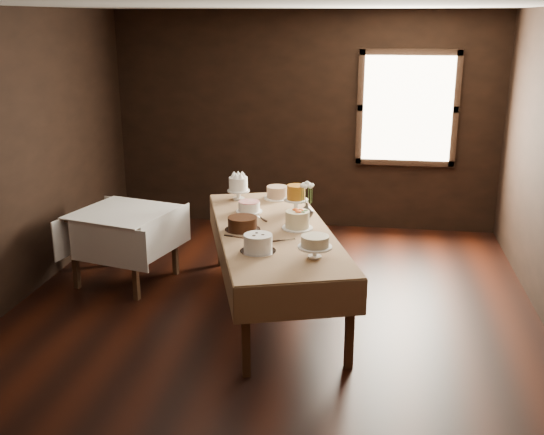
# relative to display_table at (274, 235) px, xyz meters

# --- Properties ---
(floor) EXTENTS (5.00, 6.00, 0.01)m
(floor) POSITION_rel_display_table_xyz_m (0.00, -0.32, -0.75)
(floor) COLOR black
(floor) RESTS_ON ground
(ceiling) EXTENTS (5.00, 6.00, 0.01)m
(ceiling) POSITION_rel_display_table_xyz_m (0.00, -0.32, 2.05)
(ceiling) COLOR beige
(ceiling) RESTS_ON wall_back
(wall_back) EXTENTS (5.00, 0.02, 2.80)m
(wall_back) POSITION_rel_display_table_xyz_m (0.00, 2.68, 0.65)
(wall_back) COLOR black
(wall_back) RESTS_ON ground
(wall_front) EXTENTS (5.00, 0.02, 2.80)m
(wall_front) POSITION_rel_display_table_xyz_m (0.00, -3.32, 0.65)
(wall_front) COLOR black
(wall_front) RESTS_ON ground
(wall_left) EXTENTS (0.02, 6.00, 2.80)m
(wall_left) POSITION_rel_display_table_xyz_m (-2.50, -0.32, 0.65)
(wall_left) COLOR black
(wall_left) RESTS_ON ground
(window) EXTENTS (1.10, 0.05, 1.30)m
(window) POSITION_rel_display_table_xyz_m (1.30, 2.62, 0.85)
(window) COLOR #FFEABF
(window) RESTS_ON wall_back
(display_table) EXTENTS (1.76, 2.79, 0.81)m
(display_table) POSITION_rel_display_table_xyz_m (0.00, 0.00, 0.00)
(display_table) COLOR #3E2616
(display_table) RESTS_ON ground
(side_table) EXTENTS (1.12, 1.12, 0.78)m
(side_table) POSITION_rel_display_table_xyz_m (-1.64, 0.42, -0.06)
(side_table) COLOR #3E2616
(side_table) RESTS_ON ground
(cake_meringue) EXTENTS (0.24, 0.24, 0.26)m
(cake_meringue) POSITION_rel_display_table_xyz_m (-0.53, 0.95, 0.18)
(cake_meringue) COLOR white
(cake_meringue) RESTS_ON display_table
(cake_speckled) EXTENTS (0.32, 0.32, 0.14)m
(cake_speckled) POSITION_rel_display_table_xyz_m (-0.12, 1.04, 0.12)
(cake_speckled) COLOR white
(cake_speckled) RESTS_ON display_table
(cake_lattice) EXTENTS (0.27, 0.27, 0.10)m
(cake_lattice) POSITION_rel_display_table_xyz_m (-0.33, 0.50, 0.11)
(cake_lattice) COLOR white
(cake_lattice) RESTS_ON display_table
(cake_caramel) EXTENTS (0.25, 0.25, 0.29)m
(cake_caramel) POSITION_rel_display_table_xyz_m (0.14, 0.59, 0.18)
(cake_caramel) COLOR white
(cake_caramel) RESTS_ON display_table
(cake_chocolate) EXTENTS (0.38, 0.38, 0.13)m
(cake_chocolate) POSITION_rel_display_table_xyz_m (-0.28, -0.10, 0.12)
(cake_chocolate) COLOR silver
(cake_chocolate) RESTS_ON display_table
(cake_flowers) EXTENTS (0.30, 0.30, 0.17)m
(cake_flowers) POSITION_rel_display_table_xyz_m (0.22, 0.03, 0.14)
(cake_flowers) COLOR white
(cake_flowers) RESTS_ON display_table
(cake_swirl) EXTENTS (0.31, 0.31, 0.15)m
(cake_swirl) POSITION_rel_display_table_xyz_m (-0.04, -0.65, 0.13)
(cake_swirl) COLOR silver
(cake_swirl) RESTS_ON display_table
(cake_cream) EXTENTS (0.28, 0.28, 0.20)m
(cake_cream) POSITION_rel_display_table_xyz_m (0.45, -0.71, 0.15)
(cake_cream) COLOR white
(cake_cream) RESTS_ON display_table
(cake_server_a) EXTENTS (0.22, 0.14, 0.01)m
(cake_server_a) POSITION_rel_display_table_xyz_m (0.17, -0.31, 0.06)
(cake_server_a) COLOR silver
(cake_server_a) RESTS_ON display_table
(cake_server_b) EXTENTS (0.14, 0.22, 0.01)m
(cake_server_b) POSITION_rel_display_table_xyz_m (0.39, -0.27, 0.06)
(cake_server_b) COLOR silver
(cake_server_b) RESTS_ON display_table
(cake_server_c) EXTENTS (0.15, 0.21, 0.01)m
(cake_server_c) POSITION_rel_display_table_xyz_m (-0.19, 0.32, 0.06)
(cake_server_c) COLOR silver
(cake_server_c) RESTS_ON display_table
(cake_server_d) EXTENTS (0.08, 0.24, 0.01)m
(cake_server_d) POSITION_rel_display_table_xyz_m (0.23, 0.41, 0.06)
(cake_server_d) COLOR silver
(cake_server_d) RESTS_ON display_table
(cake_server_e) EXTENTS (0.24, 0.08, 0.01)m
(cake_server_e) POSITION_rel_display_table_xyz_m (-0.25, -0.32, 0.06)
(cake_server_e) COLOR silver
(cake_server_e) RESTS_ON display_table
(flower_vase) EXTENTS (0.19, 0.19, 0.14)m
(flower_vase) POSITION_rel_display_table_xyz_m (0.27, 0.40, 0.13)
(flower_vase) COLOR #2D2823
(flower_vase) RESTS_ON display_table
(flower_bouquet) EXTENTS (0.14, 0.14, 0.20)m
(flower_bouquet) POSITION_rel_display_table_xyz_m (0.27, 0.40, 0.32)
(flower_bouquet) COLOR white
(flower_bouquet) RESTS_ON flower_vase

